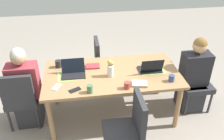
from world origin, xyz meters
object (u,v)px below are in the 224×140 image
person_head_left_left_near (193,79)px  phone_black (75,90)px  chair_head_left_left_near (194,77)px  chair_head_right_left_mid (21,97)px  chair_far_left_far (129,126)px  laptop_head_left_left_near (151,68)px  coffee_mug_near_right (172,78)px  phone_silver (57,87)px  chair_near_right_near (104,61)px  coffee_mug_near_left (58,64)px  flower_vase (110,68)px  coffee_mug_centre_right (127,85)px  dining_table (112,78)px  laptop_head_right_left_mid (73,72)px  book_red_cover (140,84)px  person_head_right_left_mid (26,92)px  coffee_mug_centre_left (90,89)px  book_blue_cover (93,66)px

person_head_left_left_near → phone_black: size_ratio=7.97×
chair_head_left_left_near → chair_head_right_left_mid: 2.55m
chair_far_left_far → laptop_head_left_left_near: bearing=-120.7°
coffee_mug_near_right → phone_silver: bearing=-3.1°
coffee_mug_near_right → chair_near_right_near: bearing=-54.5°
coffee_mug_near_left → phone_silver: 0.51m
person_head_left_left_near → chair_near_right_near: bearing=-31.7°
chair_head_right_left_mid → laptop_head_left_left_near: (-1.80, -0.01, 0.28)m
flower_vase → coffee_mug_centre_right: 0.37m
dining_table → chair_near_right_near: chair_near_right_near is taller
chair_far_left_far → laptop_head_left_left_near: laptop_head_left_left_near is taller
chair_far_left_far → coffee_mug_centre_right: chair_far_left_far is taller
person_head_left_left_near → laptop_head_right_left_mid: 1.78m
laptop_head_left_left_near → book_red_cover: 0.38m
person_head_left_left_near → laptop_head_right_left_mid: person_head_left_left_near is taller
coffee_mug_centre_right → person_head_left_left_near: bearing=-161.0°
coffee_mug_near_right → person_head_right_left_mid: bearing=-10.0°
laptop_head_left_left_near → phone_silver: bearing=8.9°
dining_table → phone_silver: (0.75, 0.23, 0.08)m
person_head_right_left_mid → phone_black: 0.80m
coffee_mug_near_right → phone_black: 1.26m
coffee_mug_centre_left → dining_table: bearing=-129.7°
coffee_mug_centre_right → book_red_cover: size_ratio=0.45×
person_head_left_left_near → coffee_mug_centre_left: bearing=14.2°
person_head_right_left_mid → laptop_head_left_left_near: (-1.74, 0.06, 0.26)m
dining_table → book_red_cover: size_ratio=9.39×
chair_far_left_far → phone_silver: size_ratio=6.00×
chair_head_left_left_near → person_head_left_left_near: person_head_left_left_near is taller
coffee_mug_centre_left → phone_silver: size_ratio=0.71×
dining_table → flower_vase: flower_vase is taller
coffee_mug_centre_left → chair_head_left_left_near: bearing=-163.8°
chair_near_right_near → book_red_cover: chair_near_right_near is taller
coffee_mug_near_right → chair_far_left_far: bearing=36.7°
chair_head_right_left_mid → chair_far_left_far: size_ratio=1.00×
flower_vase → laptop_head_right_left_mid: 0.52m
chair_far_left_far → coffee_mug_near_right: bearing=-143.3°
chair_head_right_left_mid → coffee_mug_near_right: (-2.01, 0.27, 0.28)m
chair_far_left_far → laptop_head_left_left_near: 0.95m
coffee_mug_near_left → coffee_mug_centre_left: size_ratio=1.00×
chair_near_right_near → laptop_head_right_left_mid: 0.93m
person_head_left_left_near → book_red_cover: person_head_left_left_near is taller
coffee_mug_near_left → coffee_mug_near_right: 1.60m
coffee_mug_centre_right → book_red_cover: 0.19m
person_head_left_left_near → chair_head_right_left_mid: (2.49, 0.04, -0.03)m
coffee_mug_centre_right → phone_black: coffee_mug_centre_right is taller
laptop_head_left_left_near → coffee_mug_centre_right: laptop_head_left_left_near is taller
dining_table → book_blue_cover: book_blue_cover is taller
person_head_right_left_mid → flower_vase: size_ratio=4.85×
chair_head_right_left_mid → coffee_mug_centre_right: (-1.39, 0.34, 0.28)m
coffee_mug_near_right → coffee_mug_centre_right: 0.62m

